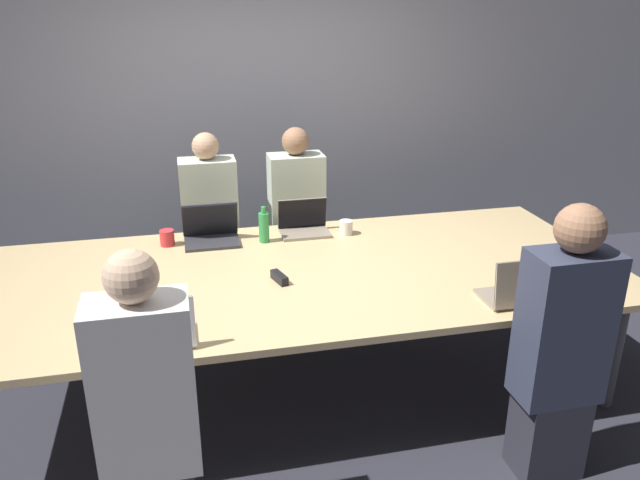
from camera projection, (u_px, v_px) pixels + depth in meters
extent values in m
plane|color=#2D2D38|center=(300.00, 381.00, 3.96)|extent=(24.00, 24.00, 0.00)
cube|color=#9999A3|center=(254.00, 110.00, 5.15)|extent=(12.00, 0.06, 2.80)
cube|color=#D6B77F|center=(298.00, 275.00, 3.69)|extent=(3.83, 1.65, 0.04)
cylinder|color=#4C4C51|center=(615.00, 352.00, 3.60)|extent=(0.08, 0.08, 0.72)
cylinder|color=#4C4C51|center=(19.00, 313.00, 4.05)|extent=(0.08, 0.08, 0.72)
cylinder|color=#4C4C51|center=(505.00, 265.00, 4.77)|extent=(0.08, 0.08, 0.72)
cube|color=gray|center=(512.00, 297.00, 3.35)|extent=(0.34, 0.24, 0.02)
cube|color=gray|center=(527.00, 284.00, 3.19)|extent=(0.35, 0.04, 0.25)
cube|color=black|center=(526.00, 283.00, 3.21)|extent=(0.34, 0.04, 0.24)
cube|color=#2D2D38|center=(547.00, 432.00, 3.14)|extent=(0.32, 0.24, 0.45)
cube|color=#33384C|center=(564.00, 327.00, 2.92)|extent=(0.40, 0.24, 0.76)
sphere|color=#9E7051|center=(580.00, 228.00, 2.74)|extent=(0.23, 0.23, 0.23)
cylinder|color=brown|center=(556.00, 287.00, 3.37)|extent=(0.09, 0.09, 0.10)
cube|color=silver|center=(157.00, 338.00, 2.95)|extent=(0.36, 0.24, 0.02)
cube|color=silver|center=(154.00, 326.00, 2.79)|extent=(0.37, 0.04, 0.24)
cube|color=black|center=(154.00, 325.00, 2.80)|extent=(0.36, 0.04, 0.24)
cube|color=silver|center=(144.00, 387.00, 2.47)|extent=(0.40, 0.24, 0.76)
sphere|color=beige|center=(131.00, 276.00, 2.29)|extent=(0.21, 0.21, 0.21)
cylinder|color=#ADD1E0|center=(89.00, 322.00, 2.90)|extent=(0.08, 0.08, 0.21)
cylinder|color=#ADD1E0|center=(85.00, 298.00, 2.85)|extent=(0.04, 0.04, 0.05)
cube|color=gray|center=(305.00, 234.00, 4.25)|extent=(0.33, 0.21, 0.02)
cube|color=gray|center=(302.00, 213.00, 4.30)|extent=(0.34, 0.04, 0.21)
cube|color=black|center=(302.00, 214.00, 4.29)|extent=(0.33, 0.04, 0.21)
cube|color=#2D2D38|center=(298.00, 278.00, 4.87)|extent=(0.32, 0.24, 0.45)
cube|color=beige|center=(296.00, 205.00, 4.65)|extent=(0.40, 0.24, 0.76)
sphere|color=#9E7051|center=(296.00, 141.00, 4.47)|extent=(0.20, 0.20, 0.20)
cylinder|color=white|center=(346.00, 227.00, 4.25)|extent=(0.09, 0.09, 0.10)
cylinder|color=green|center=(264.00, 228.00, 4.10)|extent=(0.07, 0.07, 0.20)
cylinder|color=green|center=(263.00, 210.00, 4.05)|extent=(0.03, 0.03, 0.04)
cube|color=#333338|center=(212.00, 242.00, 4.10)|extent=(0.36, 0.25, 0.02)
cube|color=#333338|center=(210.00, 219.00, 4.13)|extent=(0.36, 0.10, 0.24)
cube|color=black|center=(210.00, 220.00, 4.12)|extent=(0.36, 0.10, 0.24)
cube|color=#2D2D38|center=(215.00, 286.00, 4.73)|extent=(0.32, 0.24, 0.45)
cube|color=beige|center=(210.00, 211.00, 4.51)|extent=(0.40, 0.24, 0.76)
sphere|color=tan|center=(205.00, 146.00, 4.34)|extent=(0.19, 0.19, 0.19)
cylinder|color=red|center=(167.00, 238.00, 4.06)|extent=(0.09, 0.09, 0.10)
cube|color=black|center=(279.00, 278.00, 3.54)|extent=(0.08, 0.16, 0.05)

